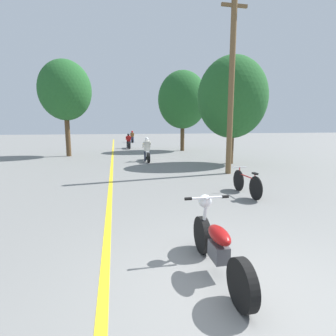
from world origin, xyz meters
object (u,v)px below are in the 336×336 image
motorcycle_rider_lead (147,152)px  motorcycle_rider_mid (129,143)px  motorcycle_rider_far (132,138)px  roadside_tree_right_near (233,98)px  bicycle_parked (247,183)px  motorcycle_foreground (217,246)px  roadside_tree_right_far (183,100)px  roadside_tree_left (65,91)px  utility_pole (231,84)px

motorcycle_rider_lead → motorcycle_rider_mid: (-0.62, 8.75, -0.01)m
motorcycle_rider_far → motorcycle_rider_mid: bearing=-96.0°
motorcycle_rider_mid → roadside_tree_right_near: bearing=-64.7°
motorcycle_rider_far → bicycle_parked: motorcycle_rider_far is taller
motorcycle_rider_lead → motorcycle_rider_mid: motorcycle_rider_lead is taller
motorcycle_foreground → motorcycle_rider_lead: (0.44, 11.95, 0.11)m
motorcycle_rider_mid → bicycle_parked: bearing=-81.0°
roadside_tree_right_far → motorcycle_rider_far: bearing=106.9°
motorcycle_rider_far → motorcycle_rider_lead: bearing=-90.8°
roadside_tree_right_far → bicycle_parked: roadside_tree_right_far is taller
roadside_tree_left → motorcycle_rider_far: (5.19, 13.42, -3.81)m
motorcycle_foreground → motorcycle_rider_lead: motorcycle_rider_lead is taller
roadside_tree_right_far → utility_pole: bearing=-93.3°
utility_pole → roadside_tree_left: size_ratio=1.17×
roadside_tree_left → motorcycle_foreground: 16.65m
roadside_tree_left → bicycle_parked: size_ratio=3.61×
utility_pole → motorcycle_rider_lead: size_ratio=3.85×
motorcycle_rider_mid → roadside_tree_right_far: bearing=-34.6°
roadside_tree_left → motorcycle_rider_mid: bearing=50.1°
utility_pole → bicycle_parked: utility_pole is taller
roadside_tree_right_far → motorcycle_rider_mid: 6.30m
roadside_tree_right_near → roadside_tree_left: (-9.33, 5.44, 0.80)m
motorcycle_rider_lead → bicycle_parked: size_ratio=1.10×
motorcycle_rider_lead → utility_pole: bearing=-56.8°
motorcycle_foreground → bicycle_parked: size_ratio=1.15×
roadside_tree_right_far → motorcycle_rider_lead: roadside_tree_right_far is taller
motorcycle_rider_far → utility_pole: bearing=-82.7°
motorcycle_foreground → utility_pole: bearing=64.7°
motorcycle_rider_mid → roadside_tree_left: bearing=-129.9°
motorcycle_rider_lead → roadside_tree_right_near: bearing=-22.9°
roadside_tree_right_near → motorcycle_foreground: size_ratio=2.82×
utility_pole → roadside_tree_right_far: bearing=86.7°
roadside_tree_left → motorcycle_foreground: bearing=-73.8°
roadside_tree_right_near → motorcycle_rider_far: size_ratio=2.92×
roadside_tree_right_far → motorcycle_rider_mid: roadside_tree_right_far is taller
motorcycle_rider_mid → motorcycle_rider_far: size_ratio=1.06×
roadside_tree_left → motorcycle_rider_mid: 7.75m
roadside_tree_right_near → bicycle_parked: roadside_tree_right_near is taller
utility_pole → roadside_tree_right_far: 10.46m
motorcycle_foreground → bicycle_parked: (2.49, 3.84, -0.05)m
motorcycle_rider_mid → motorcycle_rider_far: bearing=84.0°
roadside_tree_left → motorcycle_rider_far: roadside_tree_left is taller
bicycle_parked → utility_pole: bearing=74.4°
motorcycle_foreground → motorcycle_rider_far: motorcycle_rider_far is taller
roadside_tree_right_far → roadside_tree_left: bearing=-165.5°
utility_pole → motorcycle_foreground: size_ratio=3.67×
motorcycle_rider_lead → roadside_tree_right_far: bearing=58.0°
motorcycle_foreground → motorcycle_rider_mid: 20.71m
motorcycle_rider_lead → bicycle_parked: bearing=-75.8°
motorcycle_foreground → motorcycle_rider_mid: size_ratio=0.97×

